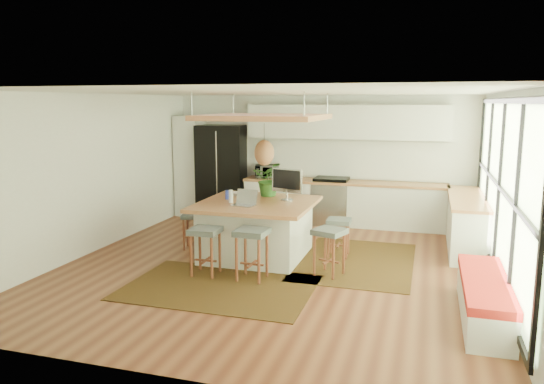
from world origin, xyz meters
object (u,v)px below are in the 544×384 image
(stool_near_left, at_px, (206,252))
(stool_right_front, at_px, (329,252))
(laptop, at_px, (243,198))
(island_plant, at_px, (270,183))
(stool_right_back, at_px, (339,236))
(microwave, at_px, (267,170))
(stool_left_side, at_px, (193,229))
(fridge, at_px, (222,176))
(stool_near_right, at_px, (252,256))
(monitor, at_px, (287,185))
(island, at_px, (257,229))

(stool_near_left, distance_m, stool_right_front, 1.84)
(laptop, xyz_separation_m, island_plant, (0.15, 0.95, 0.12))
(stool_right_back, xyz_separation_m, microwave, (-1.99, 2.37, 0.74))
(stool_left_side, xyz_separation_m, laptop, (1.12, -0.51, 0.70))
(stool_near_left, distance_m, laptop, 1.08)
(stool_left_side, bearing_deg, stool_near_left, -57.88)
(fridge, bearing_deg, stool_right_front, -53.05)
(stool_right_back, relative_size, laptop, 1.71)
(stool_near_right, bearing_deg, stool_right_back, 55.91)
(fridge, height_order, stool_right_front, fridge)
(stool_near_left, xyz_separation_m, stool_right_front, (1.77, 0.51, 0.00))
(monitor, height_order, microwave, monitor)
(stool_right_back, bearing_deg, laptop, -152.42)
(stool_near_right, height_order, monitor, monitor)
(island, bearing_deg, stool_near_left, -111.22)
(island, bearing_deg, island_plant, 85.35)
(stool_right_front, bearing_deg, stool_left_side, 163.74)
(stool_near_left, xyz_separation_m, stool_right_back, (1.74, 1.49, 0.00))
(stool_near_right, bearing_deg, laptop, 117.79)
(stool_right_front, relative_size, monitor, 1.21)
(island_plant, bearing_deg, fridge, 129.35)
(stool_near_right, relative_size, laptop, 1.99)
(island, height_order, island_plant, island_plant)
(island, relative_size, monitor, 3.15)
(fridge, xyz_separation_m, island, (1.73, -2.76, -0.46))
(island, xyz_separation_m, stool_right_back, (1.31, 0.38, -0.11))
(stool_right_front, bearing_deg, microwave, 120.99)
(stool_right_front, distance_m, stool_left_side, 2.66)
(laptop, height_order, monitor, monitor)
(laptop, bearing_deg, stool_near_right, -54.45)
(stool_right_front, xyz_separation_m, laptop, (-1.43, 0.24, 0.70))
(island, bearing_deg, microwave, 103.80)
(stool_right_back, bearing_deg, microwave, 129.98)
(stool_right_front, relative_size, laptop, 1.87)
(fridge, bearing_deg, stool_near_left, -76.89)
(island, distance_m, monitor, 0.90)
(monitor, distance_m, microwave, 2.71)
(stool_right_front, bearing_deg, stool_right_back, 91.34)
(fridge, relative_size, microwave, 3.99)
(fridge, relative_size, stool_right_front, 2.89)
(fridge, xyz_separation_m, monitor, (2.17, -2.48, 0.26))
(stool_left_side, height_order, microwave, microwave)
(fridge, height_order, laptop, fridge)
(stool_near_left, height_order, monitor, monitor)
(laptop, bearing_deg, fridge, 125.35)
(stool_right_back, xyz_separation_m, island_plant, (-1.26, 0.21, 0.81))
(fridge, bearing_deg, island_plant, -56.07)
(stool_right_front, xyz_separation_m, stool_right_back, (-0.02, 0.98, 0.00))
(stool_right_front, xyz_separation_m, island_plant, (-1.29, 1.19, 0.81))
(fridge, height_order, stool_left_side, fridge)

